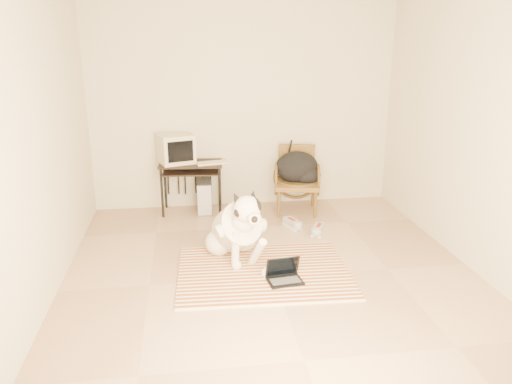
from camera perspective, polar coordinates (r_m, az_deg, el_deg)
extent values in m
plane|color=tan|center=(4.90, 1.91, -9.68)|extent=(4.50, 4.50, 0.00)
plane|color=beige|center=(6.65, -1.40, 9.83)|extent=(4.50, 0.00, 4.50)
plane|color=beige|center=(2.36, 11.82, -5.10)|extent=(4.50, 0.00, 4.50)
plane|color=beige|center=(4.55, -23.65, 4.74)|extent=(0.00, 4.50, 4.50)
plane|color=beige|center=(5.19, 24.50, 6.06)|extent=(0.00, 4.50, 4.50)
cube|color=#AF3910|center=(4.53, 1.61, -12.01)|extent=(1.68, 0.33, 0.02)
cube|color=#2F7236|center=(4.75, 1.22, -10.50)|extent=(1.68, 0.33, 0.02)
cube|color=#6B4482|center=(4.98, 0.87, -9.13)|extent=(1.68, 0.33, 0.02)
cube|color=gold|center=(5.20, 0.55, -7.87)|extent=(1.68, 0.33, 0.02)
cube|color=beige|center=(5.43, 0.26, -6.72)|extent=(1.68, 0.33, 0.02)
sphere|color=white|center=(5.31, -4.25, -5.75)|extent=(0.29, 0.29, 0.29)
sphere|color=white|center=(5.40, -1.46, -5.32)|extent=(0.29, 0.29, 0.29)
ellipsoid|color=white|center=(5.34, -2.80, -5.35)|extent=(0.35, 0.32, 0.29)
ellipsoid|color=white|center=(5.11, -2.18, -4.03)|extent=(0.51, 0.72, 0.62)
cylinder|color=silver|center=(5.12, -2.22, -3.99)|extent=(0.55, 0.64, 0.57)
sphere|color=white|center=(4.90, -1.44, -3.27)|extent=(0.24, 0.24, 0.24)
sphere|color=white|center=(4.77, -1.05, -1.95)|extent=(0.26, 0.26, 0.26)
ellipsoid|color=black|center=(4.78, -0.60, -1.70)|extent=(0.20, 0.23, 0.19)
cylinder|color=white|center=(4.68, -0.53, -2.85)|extent=(0.14, 0.16, 0.11)
sphere|color=black|center=(4.62, -0.18, -3.15)|extent=(0.06, 0.06, 0.06)
cone|color=black|center=(4.76, -2.28, -0.70)|extent=(0.14, 0.14, 0.16)
cone|color=black|center=(4.82, -0.36, -0.45)|extent=(0.14, 0.15, 0.16)
torus|color=silver|center=(4.87, -1.37, -2.83)|extent=(0.26, 0.18, 0.21)
cylinder|color=white|center=(4.97, -2.36, -6.55)|extent=(0.11, 0.13, 0.40)
cylinder|color=white|center=(4.94, 0.13, -6.96)|extent=(0.16, 0.36, 0.40)
sphere|color=white|center=(5.02, -2.24, -8.38)|extent=(0.10, 0.10, 0.10)
sphere|color=white|center=(4.86, 1.23, -9.23)|extent=(0.11, 0.11, 0.11)
cone|color=black|center=(5.59, -3.87, -5.53)|extent=(0.27, 0.37, 0.10)
cube|color=black|center=(4.77, 3.32, -10.13)|extent=(0.35, 0.27, 0.02)
cube|color=#454548|center=(4.76, 3.36, -10.07)|extent=(0.29, 0.17, 0.00)
cube|color=black|center=(4.79, 3.04, -8.51)|extent=(0.33, 0.12, 0.21)
cube|color=black|center=(4.78, 3.07, -8.52)|extent=(0.29, 0.10, 0.19)
cube|color=black|center=(6.49, -7.46, 3.23)|extent=(0.84, 0.51, 0.03)
cube|color=black|center=(6.47, -7.41, 2.25)|extent=(0.74, 0.41, 0.02)
cylinder|color=black|center=(6.43, -10.69, -0.15)|extent=(0.03, 0.03, 0.64)
cylinder|color=black|center=(6.79, -10.33, 0.81)|extent=(0.03, 0.03, 0.64)
cylinder|color=black|center=(6.38, -4.17, -0.03)|extent=(0.03, 0.03, 0.64)
cylinder|color=black|center=(6.74, -4.15, 0.93)|extent=(0.03, 0.03, 0.64)
cube|color=#C5B49A|center=(6.48, -9.14, 4.94)|extent=(0.51, 0.50, 0.37)
cube|color=black|center=(6.29, -8.62, 4.60)|extent=(0.32, 0.11, 0.26)
cube|color=#C5B49A|center=(6.39, -5.02, 3.34)|extent=(0.42, 0.23, 0.03)
cube|color=#454548|center=(6.63, -5.96, -0.41)|extent=(0.19, 0.44, 0.42)
cube|color=silver|center=(6.42, -5.90, -1.02)|extent=(0.18, 0.01, 0.39)
cube|color=brown|center=(6.54, 4.68, 0.92)|extent=(0.65, 0.64, 0.06)
cylinder|color=#3E2B11|center=(6.53, 4.69, 1.24)|extent=(0.52, 0.52, 0.04)
cube|color=brown|center=(6.71, 4.66, 3.67)|extent=(0.48, 0.13, 0.43)
cylinder|color=#3E2B11|center=(6.37, 2.62, -1.41)|extent=(0.04, 0.04, 0.35)
cylinder|color=#3E2B11|center=(6.82, 2.62, -0.14)|extent=(0.04, 0.04, 0.35)
cylinder|color=#3E2B11|center=(6.39, 6.79, -1.45)|extent=(0.04, 0.04, 0.35)
cylinder|color=#3E2B11|center=(6.83, 6.51, -0.19)|extent=(0.04, 0.04, 0.35)
ellipsoid|color=black|center=(6.50, 4.68, 2.83)|extent=(0.56, 0.47, 0.42)
ellipsoid|color=black|center=(6.46, 5.89, 1.93)|extent=(0.35, 0.29, 0.24)
cube|color=silver|center=(6.11, 4.16, -3.90)|extent=(0.20, 0.31, 0.03)
cube|color=gray|center=(6.10, 4.17, -3.56)|extent=(0.19, 0.30, 0.09)
cube|color=#A62716|center=(6.08, 4.18, -3.23)|extent=(0.09, 0.15, 0.02)
cube|color=silver|center=(5.96, 7.14, -4.58)|extent=(0.23, 0.30, 0.03)
cube|color=gray|center=(5.94, 7.15, -4.23)|extent=(0.22, 0.29, 0.09)
cube|color=#A62716|center=(5.93, 7.16, -3.90)|extent=(0.11, 0.15, 0.02)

